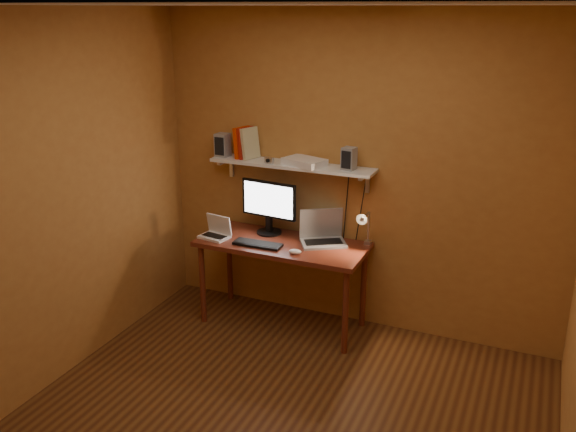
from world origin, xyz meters
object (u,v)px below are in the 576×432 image
at_px(netbook, 216,231).
at_px(keyboard, 258,244).
at_px(monitor, 269,205).
at_px(speaker_left, 223,145).
at_px(router, 304,162).
at_px(wall_shelf, 292,165).
at_px(mouse, 295,252).
at_px(desk, 282,252).
at_px(shelf_camera, 269,160).
at_px(laptop, 322,234).
at_px(desk_lamp, 365,224).
at_px(speaker_right, 349,159).

xyz_separation_m(netbook, keyboard, (0.40, -0.04, -0.04)).
distance_m(monitor, keyboard, 0.39).
height_order(speaker_left, router, speaker_left).
distance_m(wall_shelf, netbook, 0.84).
bearing_deg(speaker_left, monitor, -2.99).
xyz_separation_m(monitor, mouse, (0.39, -0.34, -0.24)).
bearing_deg(speaker_left, desk, -14.63).
bearing_deg(keyboard, monitor, 95.73).
bearing_deg(monitor, netbook, -139.04).
distance_m(desk, netbook, 0.59).
bearing_deg(shelf_camera, router, 12.82).
relative_size(wall_shelf, laptop, 3.19).
height_order(wall_shelf, shelf_camera, shelf_camera).
height_order(desk_lamp, speaker_left, speaker_left).
bearing_deg(netbook, speaker_right, 25.22).
xyz_separation_m(wall_shelf, speaker_right, (0.49, -0.01, 0.11)).
height_order(monitor, laptop, monitor).
xyz_separation_m(netbook, speaker_right, (1.05, 0.30, 0.66)).
relative_size(desk, monitor, 2.76).
height_order(mouse, speaker_right, speaker_right).
relative_size(wall_shelf, monitor, 2.76).
relative_size(netbook, speaker_right, 1.50).
height_order(desk_lamp, speaker_right, speaker_right).
bearing_deg(keyboard, netbook, 173.61).
bearing_deg(desk, laptop, 24.94).
distance_m(monitor, router, 0.50).
height_order(monitor, shelf_camera, shelf_camera).
bearing_deg(speaker_left, mouse, -22.44).
bearing_deg(speaker_right, speaker_left, -171.21).
bearing_deg(desk_lamp, speaker_left, 177.15).
bearing_deg(monitor, desk, -32.81).
xyz_separation_m(wall_shelf, laptop, (0.30, -0.05, -0.54)).
height_order(desk, router, router).
bearing_deg(mouse, monitor, 132.19).
bearing_deg(speaker_right, shelf_camera, -164.98).
bearing_deg(wall_shelf, speaker_right, -0.71).
bearing_deg(netbook, desk_lamp, 20.35).
relative_size(desk, speaker_left, 7.12).
xyz_separation_m(speaker_left, router, (0.76, -0.01, -0.07)).
distance_m(mouse, speaker_left, 1.16).
bearing_deg(speaker_left, shelf_camera, -6.88).
relative_size(speaker_left, router, 0.60).
bearing_deg(keyboard, mouse, -8.55).
height_order(laptop, mouse, laptop).
bearing_deg(speaker_right, monitor, -168.05).
relative_size(monitor, shelf_camera, 5.52).
distance_m(wall_shelf, speaker_left, 0.65).
distance_m(laptop, shelf_camera, 0.75).
bearing_deg(wall_shelf, keyboard, -114.63).
distance_m(laptop, desk_lamp, 0.39).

